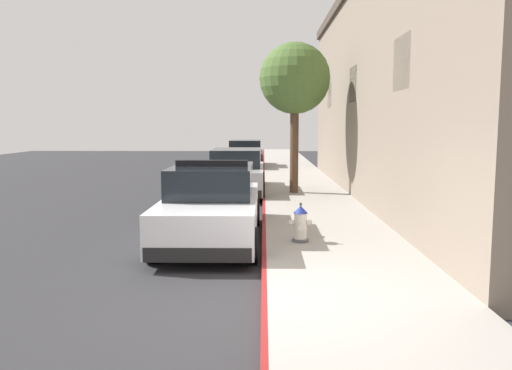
% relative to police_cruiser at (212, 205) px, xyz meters
% --- Properties ---
extents(ground_plane, '(32.84, 60.00, 0.20)m').
position_rel_police_cruiser_xyz_m(ground_plane, '(-3.51, 5.99, -0.84)').
color(ground_plane, '#2B2B2D').
extents(sidewalk_pavement, '(2.74, 60.00, 0.16)m').
position_rel_police_cruiser_xyz_m(sidewalk_pavement, '(2.49, 5.99, -0.66)').
color(sidewalk_pavement, '#9E9991').
rests_on(sidewalk_pavement, ground).
extents(curb_painted_edge, '(0.08, 60.00, 0.16)m').
position_rel_police_cruiser_xyz_m(curb_painted_edge, '(1.08, 5.99, -0.66)').
color(curb_painted_edge, maroon).
rests_on(curb_painted_edge, ground).
extents(storefront_building, '(7.92, 20.69, 7.00)m').
position_rel_police_cruiser_xyz_m(storefront_building, '(7.70, 5.90, 2.76)').
color(storefront_building, gray).
rests_on(storefront_building, ground).
extents(police_cruiser, '(1.94, 4.84, 1.68)m').
position_rel_police_cruiser_xyz_m(police_cruiser, '(0.00, 0.00, 0.00)').
color(police_cruiser, white).
rests_on(police_cruiser, ground).
extents(parked_car_silver_ahead, '(1.94, 4.84, 1.56)m').
position_rel_police_cruiser_xyz_m(parked_car_silver_ahead, '(0.13, 7.24, -0.00)').
color(parked_car_silver_ahead, '#B2B5BA').
rests_on(parked_car_silver_ahead, ground).
extents(parked_car_dark_far, '(1.94, 4.84, 1.56)m').
position_rel_police_cruiser_xyz_m(parked_car_dark_far, '(0.08, 17.35, -0.00)').
color(parked_car_dark_far, black).
rests_on(parked_car_dark_far, ground).
extents(fire_hydrant, '(0.44, 0.40, 0.76)m').
position_rel_police_cruiser_xyz_m(fire_hydrant, '(1.78, -0.77, -0.23)').
color(fire_hydrant, '#4C4C51').
rests_on(fire_hydrant, sidewalk_pavement).
extents(street_tree, '(2.30, 2.30, 4.88)m').
position_rel_police_cruiser_xyz_m(street_tree, '(2.07, 6.48, 3.11)').
color(street_tree, brown).
rests_on(street_tree, sidewalk_pavement).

